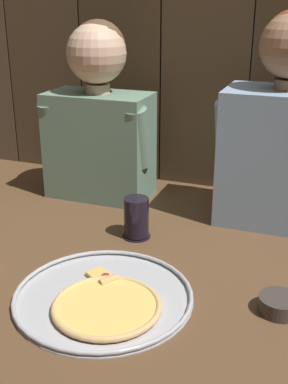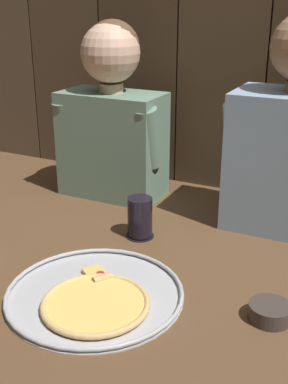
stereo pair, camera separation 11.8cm
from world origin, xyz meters
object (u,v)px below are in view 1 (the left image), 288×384
(dipping_bowl, at_px, (279,304))
(diner_left, at_px, (99,115))
(drinking_glass, at_px, (136,218))
(diner_right, at_px, (283,132))
(pizza_tray, at_px, (104,299))

(dipping_bowl, xyz_separation_m, diner_left, (-0.67, 0.49, 0.27))
(dipping_bowl, relative_size, diner_left, 0.16)
(dipping_bowl, bearing_deg, drinking_glass, 151.71)
(drinking_glass, distance_m, diner_left, 0.42)
(diner_left, xyz_separation_m, diner_right, (0.60, -0.00, -0.00))
(dipping_bowl, bearing_deg, pizza_tray, -164.57)
(drinking_glass, bearing_deg, diner_right, 36.05)
(diner_left, bearing_deg, diner_right, -0.06)
(dipping_bowl, height_order, diner_left, diner_left)
(pizza_tray, distance_m, dipping_bowl, 0.39)
(drinking_glass, bearing_deg, diner_left, 132.07)
(pizza_tray, xyz_separation_m, dipping_bowl, (0.38, 0.10, 0.01))
(pizza_tray, xyz_separation_m, diner_right, (0.31, 0.60, 0.27))
(dipping_bowl, bearing_deg, diner_right, 98.14)
(diner_right, bearing_deg, drinking_glass, -143.95)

